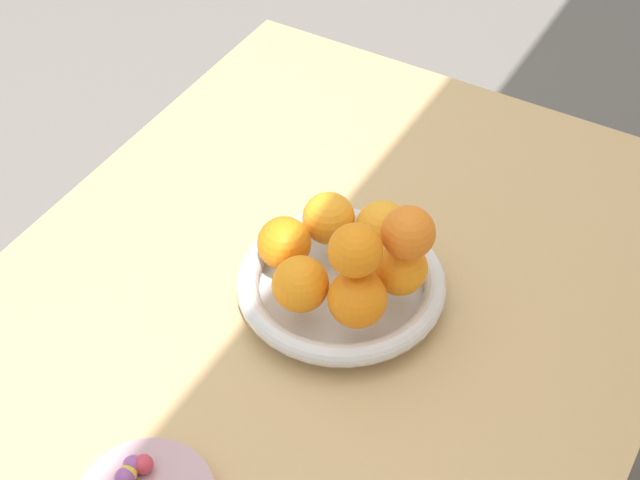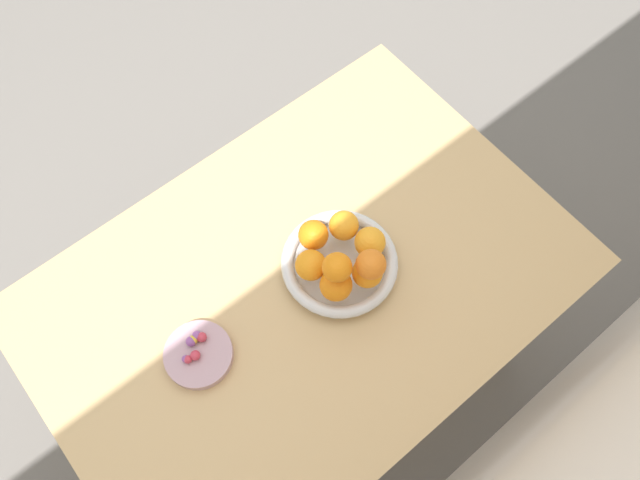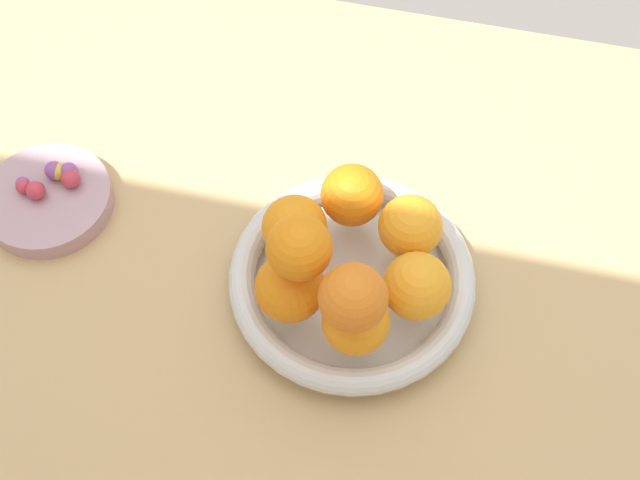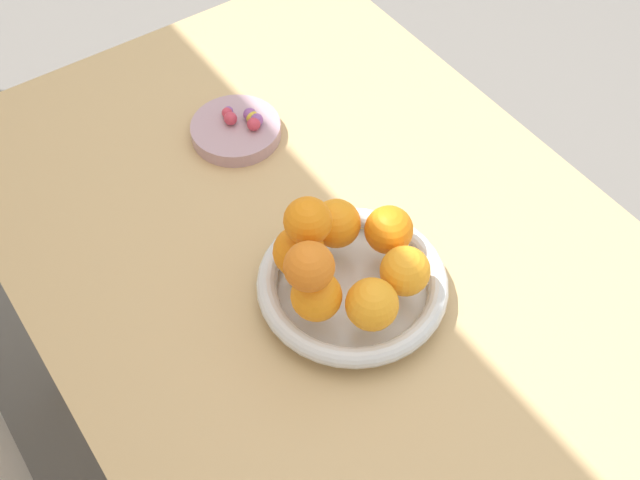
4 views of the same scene
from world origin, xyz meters
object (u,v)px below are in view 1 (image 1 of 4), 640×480
(orange_0, at_px, (300,284))
(orange_6, at_px, (355,251))
(fruit_bowl, at_px, (341,286))
(candy_ball_2, at_px, (128,474))
(orange_3, at_px, (382,228))
(dining_table, at_px, (294,386))
(orange_4, at_px, (329,218))
(orange_2, at_px, (400,268))
(candy_ball_3, at_px, (143,464))
(candy_ball_6, at_px, (133,465))
(candy_ball_0, at_px, (125,478))
(orange_1, at_px, (357,299))
(orange_7, at_px, (408,233))
(orange_5, at_px, (284,243))

(orange_0, bearing_deg, orange_6, 108.95)
(fruit_bowl, xyz_separation_m, candy_ball_2, (0.33, -0.05, 0.01))
(orange_0, xyz_separation_m, candy_ball_2, (0.26, -0.03, -0.04))
(orange_3, distance_m, orange_6, 0.12)
(dining_table, xyz_separation_m, orange_0, (-0.02, -0.00, 0.16))
(orange_3, distance_m, candy_ball_2, 0.40)
(dining_table, bearing_deg, candy_ball_2, -8.21)
(orange_3, bearing_deg, candy_ball_2, -10.49)
(orange_4, bearing_deg, orange_6, 42.75)
(orange_2, xyz_separation_m, orange_6, (0.06, -0.03, 0.06))
(orange_0, height_order, candy_ball_3, orange_0)
(dining_table, distance_m, candy_ball_2, 0.28)
(orange_4, relative_size, candy_ball_2, 3.27)
(dining_table, distance_m, orange_0, 0.16)
(candy_ball_6, bearing_deg, candy_ball_3, 123.14)
(orange_2, height_order, candy_ball_0, orange_2)
(orange_6, distance_m, candy_ball_3, 0.30)
(dining_table, xyz_separation_m, orange_3, (-0.14, 0.04, 0.16))
(orange_1, bearing_deg, candy_ball_3, -19.68)
(candy_ball_3, bearing_deg, orange_0, 173.56)
(orange_3, relative_size, orange_6, 1.10)
(orange_4, height_order, candy_ball_3, orange_4)
(orange_4, bearing_deg, orange_7, 73.60)
(orange_7, bearing_deg, dining_table, -44.45)
(orange_1, bearing_deg, orange_5, -106.97)
(orange_1, height_order, orange_2, orange_1)
(orange_2, distance_m, candy_ball_6, 0.35)
(orange_6, relative_size, candy_ball_0, 2.86)
(orange_1, xyz_separation_m, orange_2, (-0.06, 0.02, -0.00))
(fruit_bowl, bearing_deg, orange_7, 99.43)
(orange_6, bearing_deg, candy_ball_0, -17.41)
(orange_2, distance_m, candy_ball_0, 0.37)
(orange_7, relative_size, candy_ball_0, 2.91)
(dining_table, height_order, orange_1, orange_1)
(orange_4, bearing_deg, orange_1, 43.11)
(orange_7, xyz_separation_m, candy_ball_3, (0.32, -0.12, -0.10))
(fruit_bowl, height_order, candy_ball_0, candy_ball_0)
(orange_6, bearing_deg, candy_ball_6, -18.77)
(orange_4, bearing_deg, orange_0, 12.94)
(orange_2, xyz_separation_m, candy_ball_0, (0.35, -0.12, -0.04))
(orange_7, distance_m, candy_ball_2, 0.37)
(orange_5, bearing_deg, orange_6, 75.81)
(orange_0, bearing_deg, candy_ball_0, -7.23)
(orange_0, distance_m, orange_4, 0.11)
(orange_6, bearing_deg, fruit_bowl, -137.66)
(dining_table, bearing_deg, candy_ball_3, -7.22)
(orange_2, bearing_deg, orange_1, -15.96)
(orange_6, relative_size, candy_ball_2, 3.06)
(fruit_bowl, distance_m, orange_6, 0.13)
(orange_1, bearing_deg, dining_table, -64.87)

